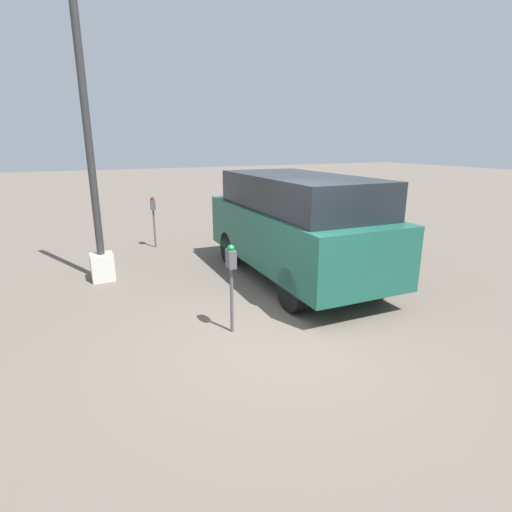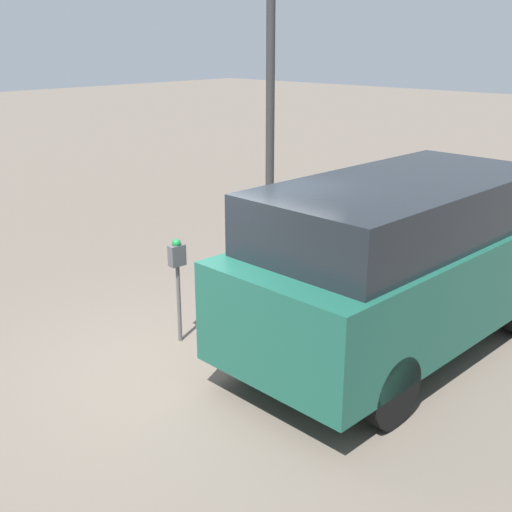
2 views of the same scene
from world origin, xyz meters
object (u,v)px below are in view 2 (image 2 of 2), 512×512
(parking_meter_far, at_px, (416,191))
(parked_van, at_px, (403,259))
(lamp_post, at_px, (270,154))
(parking_meter_near, at_px, (177,267))

(parking_meter_far, xyz_separation_m, parked_van, (-3.85, -2.04, 0.16))
(lamp_post, height_order, parked_van, lamp_post)
(parking_meter_far, distance_m, lamp_post, 2.81)
(parked_van, bearing_deg, lamp_post, 67.53)
(parking_meter_near, bearing_deg, parking_meter_far, 4.16)
(parking_meter_near, distance_m, parking_meter_far, 5.53)
(lamp_post, xyz_separation_m, parked_van, (-1.63, -3.59, -0.60))
(parking_meter_near, relative_size, parked_van, 0.28)
(lamp_post, bearing_deg, parked_van, -114.45)
(parking_meter_near, bearing_deg, lamp_post, 29.01)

